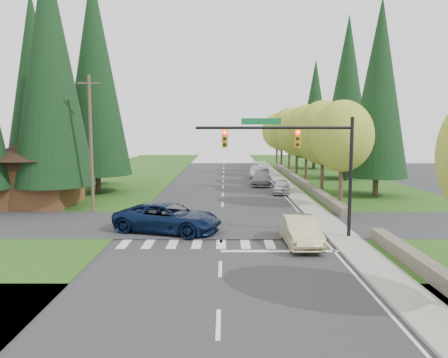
{
  "coord_description": "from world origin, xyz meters",
  "views": [
    {
      "loc": [
        0.21,
        -19.63,
        6.1
      ],
      "look_at": [
        0.14,
        9.46,
        2.8
      ],
      "focal_mm": 35.0,
      "sensor_mm": 36.0,
      "label": 1
    }
  ],
  "objects_px": {
    "parked_car_a": "(281,187)",
    "parked_car_b": "(261,179)",
    "parked_car_c": "(256,172)",
    "suv_navy": "(168,218)",
    "parked_car_d": "(263,168)",
    "parked_car_e": "(258,168)",
    "sedan_champagne": "(300,231)"
  },
  "relations": [
    {
      "from": "parked_car_d",
      "to": "parked_car_e",
      "type": "height_order",
      "value": "parked_car_d"
    },
    {
      "from": "parked_car_e",
      "to": "parked_car_c",
      "type": "bearing_deg",
      "value": -93.2
    },
    {
      "from": "sedan_champagne",
      "to": "parked_car_e",
      "type": "bearing_deg",
      "value": 86.16
    },
    {
      "from": "parked_car_a",
      "to": "parked_car_b",
      "type": "bearing_deg",
      "value": 108.52
    },
    {
      "from": "parked_car_a",
      "to": "parked_car_c",
      "type": "distance_m",
      "value": 14.04
    },
    {
      "from": "suv_navy",
      "to": "parked_car_d",
      "type": "bearing_deg",
      "value": 4.17
    },
    {
      "from": "parked_car_c",
      "to": "parked_car_d",
      "type": "distance_m",
      "value": 6.56
    },
    {
      "from": "suv_navy",
      "to": "parked_car_a",
      "type": "height_order",
      "value": "suv_navy"
    },
    {
      "from": "parked_car_a",
      "to": "parked_car_d",
      "type": "height_order",
      "value": "parked_car_d"
    },
    {
      "from": "suv_navy",
      "to": "parked_car_d",
      "type": "height_order",
      "value": "suv_navy"
    },
    {
      "from": "parked_car_d",
      "to": "parked_car_e",
      "type": "relative_size",
      "value": 0.98
    },
    {
      "from": "parked_car_a",
      "to": "parked_car_e",
      "type": "distance_m",
      "value": 21.3
    },
    {
      "from": "parked_car_a",
      "to": "parked_car_e",
      "type": "relative_size",
      "value": 0.91
    },
    {
      "from": "parked_car_c",
      "to": "parked_car_e",
      "type": "bearing_deg",
      "value": 91.43
    },
    {
      "from": "parked_car_d",
      "to": "parked_car_c",
      "type": "bearing_deg",
      "value": -98.76
    },
    {
      "from": "parked_car_c",
      "to": "parked_car_e",
      "type": "xyz_separation_m",
      "value": [
        0.77,
        7.32,
        -0.04
      ]
    },
    {
      "from": "suv_navy",
      "to": "parked_car_c",
      "type": "height_order",
      "value": "suv_navy"
    },
    {
      "from": "parked_car_d",
      "to": "sedan_champagne",
      "type": "bearing_deg",
      "value": -88.53
    },
    {
      "from": "suv_navy",
      "to": "parked_car_b",
      "type": "distance_m",
      "value": 23.29
    },
    {
      "from": "sedan_champagne",
      "to": "parked_car_a",
      "type": "height_order",
      "value": "sedan_champagne"
    },
    {
      "from": "suv_navy",
      "to": "parked_car_a",
      "type": "bearing_deg",
      "value": -11.2
    },
    {
      "from": "parked_car_b",
      "to": "sedan_champagne",
      "type": "bearing_deg",
      "value": -84.06
    },
    {
      "from": "parked_car_d",
      "to": "parked_car_e",
      "type": "distance_m",
      "value": 1.1
    },
    {
      "from": "sedan_champagne",
      "to": "parked_car_b",
      "type": "bearing_deg",
      "value": 87.24
    },
    {
      "from": "suv_navy",
      "to": "parked_car_c",
      "type": "distance_m",
      "value": 30.71
    },
    {
      "from": "sedan_champagne",
      "to": "parked_car_a",
      "type": "distance_m",
      "value": 18.78
    },
    {
      "from": "suv_navy",
      "to": "parked_car_b",
      "type": "height_order",
      "value": "suv_navy"
    },
    {
      "from": "sedan_champagne",
      "to": "parked_car_b",
      "type": "relative_size",
      "value": 0.9
    },
    {
      "from": "sedan_champagne",
      "to": "parked_car_d",
      "type": "relative_size",
      "value": 1.08
    },
    {
      "from": "parked_car_e",
      "to": "parked_car_a",
      "type": "bearing_deg",
      "value": -85.48
    },
    {
      "from": "sedan_champagne",
      "to": "parked_car_a",
      "type": "bearing_deg",
      "value": 82.94
    },
    {
      "from": "sedan_champagne",
      "to": "suv_navy",
      "type": "distance_m",
      "value": 7.89
    }
  ]
}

